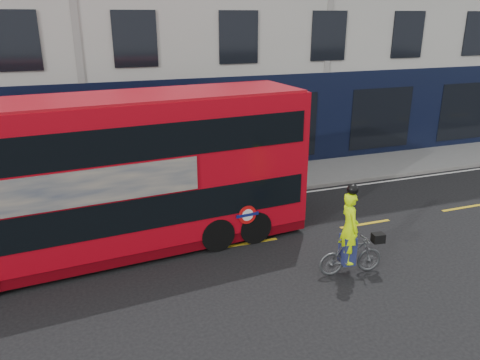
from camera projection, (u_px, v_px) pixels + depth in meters
name	position (u px, v px, depth m)	size (l,w,h in m)	color
ground	(113.00, 297.00, 11.08)	(120.00, 120.00, 0.00)	black
pavement	(96.00, 199.00, 16.84)	(60.00, 3.00, 0.12)	gray
kerb	(98.00, 215.00, 15.50)	(60.00, 0.12, 0.13)	slate
road_edge_line	(99.00, 220.00, 15.26)	(58.00, 0.10, 0.01)	silver
lane_dashes	(108.00, 267.00, 12.41)	(58.00, 0.12, 0.01)	gold
bus	(114.00, 176.00, 12.54)	(10.99, 3.35, 4.36)	#B30714
cyclist	(350.00, 244.00, 11.81)	(1.75, 0.73, 2.47)	#494B4E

